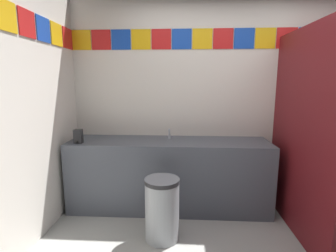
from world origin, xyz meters
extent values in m
cube|color=silver|center=(0.00, 1.51, 1.33)|extent=(4.02, 0.08, 2.65)
cube|color=yellow|center=(-1.88, 1.46, 2.06)|extent=(0.24, 0.01, 0.24)
cube|color=red|center=(-1.63, 1.46, 2.06)|extent=(0.24, 0.01, 0.24)
cube|color=#1947B7|center=(-1.38, 1.46, 2.06)|extent=(0.24, 0.01, 0.24)
cube|color=yellow|center=(-1.13, 1.46, 2.06)|extent=(0.24, 0.01, 0.24)
cube|color=red|center=(-0.88, 1.46, 2.06)|extent=(0.24, 0.01, 0.24)
cube|color=#1947B7|center=(-0.63, 1.46, 2.06)|extent=(0.24, 0.01, 0.24)
cube|color=yellow|center=(-0.38, 1.46, 2.06)|extent=(0.24, 0.01, 0.24)
cube|color=red|center=(-0.13, 1.46, 2.06)|extent=(0.24, 0.01, 0.24)
cube|color=#1947B7|center=(0.13, 1.46, 2.06)|extent=(0.24, 0.01, 0.24)
cube|color=yellow|center=(0.38, 1.46, 2.06)|extent=(0.24, 0.01, 0.24)
cube|color=red|center=(0.63, 1.46, 2.06)|extent=(0.24, 0.01, 0.24)
cube|color=#1947B7|center=(0.88, 1.46, 2.06)|extent=(0.24, 0.01, 0.24)
cube|color=yellow|center=(1.13, 1.46, 2.06)|extent=(0.24, 0.01, 0.24)
cube|color=yellow|center=(-2.00, 0.27, 2.06)|extent=(0.01, 0.24, 0.24)
cube|color=red|center=(-2.00, 0.53, 2.06)|extent=(0.01, 0.24, 0.24)
cube|color=#1947B7|center=(-2.00, 0.80, 2.06)|extent=(0.01, 0.24, 0.24)
cube|color=yellow|center=(-2.00, 1.07, 2.06)|extent=(0.01, 0.24, 0.24)
cube|color=red|center=(-2.00, 1.34, 2.06)|extent=(0.01, 0.24, 0.24)
cube|color=#4C515B|center=(-0.77, 1.18, 0.42)|extent=(2.38, 0.59, 0.85)
cube|color=#4C515B|center=(-0.77, 1.46, 0.81)|extent=(2.38, 0.03, 0.08)
cylinder|color=#EFECCB|center=(-0.77, 1.15, 0.79)|extent=(0.34, 0.34, 0.10)
cylinder|color=silver|center=(-0.77, 1.29, 0.87)|extent=(0.04, 0.04, 0.05)
cylinder|color=silver|center=(-0.77, 1.24, 0.94)|extent=(0.02, 0.06, 0.09)
cube|color=black|center=(-1.80, 1.00, 0.93)|extent=(0.09, 0.07, 0.16)
cylinder|color=black|center=(-1.80, 0.96, 0.87)|extent=(0.02, 0.02, 0.03)
cube|color=maroon|center=(0.57, 0.76, 1.03)|extent=(0.04, 1.42, 2.07)
cylinder|color=white|center=(1.11, 1.04, 0.20)|extent=(0.38, 0.38, 0.40)
torus|color=white|center=(1.11, 1.04, 0.42)|extent=(0.39, 0.39, 0.05)
cube|color=white|center=(1.11, 1.25, 0.57)|extent=(0.34, 0.17, 0.34)
cylinder|color=#999EA3|center=(-0.80, 0.52, 0.29)|extent=(0.33, 0.33, 0.59)
cylinder|color=#262628|center=(-0.80, 0.52, 0.61)|extent=(0.34, 0.34, 0.04)
camera|label=1|loc=(-0.60, -1.76, 1.55)|focal=26.95mm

